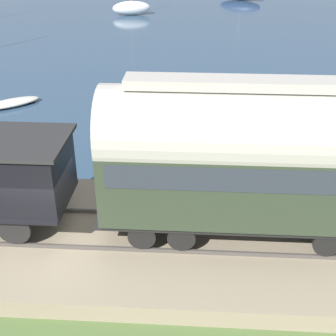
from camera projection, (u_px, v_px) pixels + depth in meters
ground_plane at (54, 253)px, 13.47m from camera, size 200.00×200.00×0.00m
harbor_water at (163, 5)px, 51.99m from camera, size 80.00×80.00×0.01m
rail_embankment at (57, 236)px, 13.77m from camera, size 5.96×56.00×0.63m
passenger_coach at (257, 155)px, 12.12m from camera, size 2.37×8.47×4.50m
sailboat_white at (132, 8)px, 46.53m from camera, size 2.39×4.03×5.54m
rowboat_far_out at (251, 107)px, 23.17m from camera, size 1.49×2.60×0.49m
rowboat_off_pier at (11, 103)px, 23.94m from camera, size 2.69×2.95×0.32m
rowboat_near_shore at (241, 141)px, 19.89m from camera, size 1.03×2.49×0.31m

